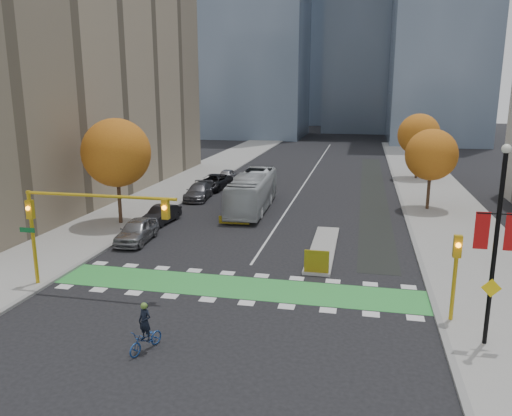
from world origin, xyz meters
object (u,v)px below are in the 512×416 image
at_px(tree_east_far, 419,135).
at_px(parked_car_a, 137,231).
at_px(cyclist, 146,335).
at_px(bus, 253,191).
at_px(tree_west, 116,153).
at_px(parked_car_d, 214,182).
at_px(tree_east_near, 431,155).
at_px(traffic_signal_east, 456,265).
at_px(hazard_board, 317,262).
at_px(parked_car_e, 226,175).
at_px(traffic_signal_west, 75,215).
at_px(parked_car_b, 161,215).
at_px(banner_lamppost, 496,239).
at_px(parked_car_c, 198,192).

distance_m(tree_east_far, parked_car_a, 37.03).
xyz_separation_m(cyclist, bus, (-1.12, 24.79, 0.92)).
relative_size(tree_east_far, bus, 0.66).
bearing_deg(parked_car_a, tree_west, 125.51).
bearing_deg(parked_car_d, tree_east_near, -7.15).
relative_size(traffic_signal_east, bus, 0.35).
distance_m(tree_east_near, bus, 15.63).
distance_m(hazard_board, parked_car_e, 30.78).
xyz_separation_m(traffic_signal_west, parked_car_a, (-0.80, 8.50, -3.23)).
xyz_separation_m(hazard_board, tree_east_far, (8.50, 33.80, 4.44)).
distance_m(tree_east_near, tree_east_far, 16.01).
xyz_separation_m(tree_west, parked_car_e, (3.00, 20.10, -4.94)).
xyz_separation_m(traffic_signal_east, parked_car_a, (-19.23, 8.49, -1.93)).
relative_size(parked_car_b, parked_car_d, 0.75).
height_order(parked_car_d, parked_car_e, parked_car_d).
bearing_deg(tree_east_far, bus, -129.26).
bearing_deg(banner_lamppost, parked_car_e, 120.65).
xyz_separation_m(traffic_signal_west, traffic_signal_east, (18.43, 0.00, -1.30)).
bearing_deg(banner_lamppost, parked_car_d, 124.71).
bearing_deg(parked_car_a, bus, 58.94).
relative_size(traffic_signal_west, parked_car_e, 2.14).
distance_m(traffic_signal_west, traffic_signal_east, 18.48).
bearing_deg(parked_car_c, traffic_signal_west, -92.52).
height_order(hazard_board, tree_west, tree_west).
xyz_separation_m(bus, parked_car_c, (-6.00, 3.06, -0.87)).
bearing_deg(traffic_signal_east, banner_lamppost, -63.39).
bearing_deg(banner_lamppost, cyclist, -166.37).
height_order(traffic_signal_east, parked_car_a, traffic_signal_east).
bearing_deg(traffic_signal_west, cyclist, -40.89).
relative_size(parked_car_b, parked_car_c, 0.82).
height_order(hazard_board, parked_car_b, hazard_board).
bearing_deg(bus, traffic_signal_west, -106.53).
distance_m(cyclist, bus, 24.83).
bearing_deg(tree_east_near, parked_car_d, 166.36).
bearing_deg(parked_car_e, traffic_signal_east, -56.91).
xyz_separation_m(parked_car_d, parked_car_e, (0.00, 5.00, -0.10)).
bearing_deg(parked_car_c, tree_east_near, -5.50).
xyz_separation_m(hazard_board, tree_west, (-16.00, 7.80, 4.82)).
xyz_separation_m(tree_east_far, parked_car_e, (-21.50, -5.90, -4.56)).
distance_m(hazard_board, tree_west, 18.44).
bearing_deg(tree_west, cyclist, -60.31).
xyz_separation_m(traffic_signal_west, bus, (4.93, 19.55, -2.41)).
relative_size(tree_east_far, traffic_signal_east, 1.87).
relative_size(parked_car_a, parked_car_c, 0.92).
distance_m(tree_east_far, bus, 24.76).
xyz_separation_m(banner_lamppost, bus, (-14.50, 21.54, -2.99)).
bearing_deg(parked_car_a, parked_car_b, 89.44).
xyz_separation_m(tree_east_near, tree_east_far, (0.50, 16.00, 0.38)).
bearing_deg(parked_car_a, banner_lamppost, -31.07).
distance_m(tree_east_near, parked_car_a, 25.35).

